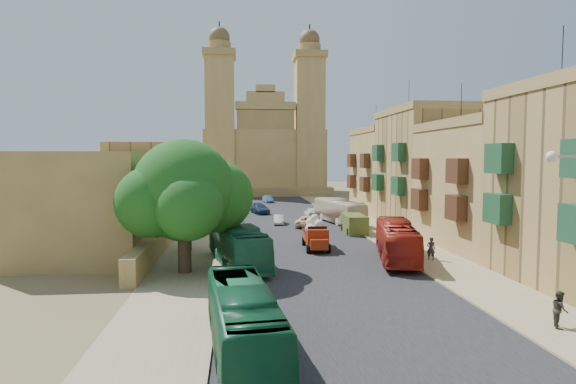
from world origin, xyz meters
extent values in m
plane|color=brown|center=(0.00, 0.00, 0.00)|extent=(260.00, 260.00, 0.00)
cube|color=black|center=(0.00, 30.00, 0.01)|extent=(14.00, 140.00, 0.01)
cube|color=#92825F|center=(9.50, 30.00, 0.01)|extent=(5.00, 140.00, 0.01)
cube|color=#92825F|center=(-9.50, 30.00, 0.01)|extent=(5.00, 140.00, 0.01)
cube|color=#92825F|center=(7.00, 30.00, 0.06)|extent=(0.25, 140.00, 0.12)
cube|color=#92825F|center=(-7.00, 30.00, 0.06)|extent=(0.25, 140.00, 0.12)
cylinder|color=black|center=(15.00, -0.20, 14.60)|extent=(0.06, 0.06, 3.60)
cube|color=#1D492B|center=(11.55, 0.92, 4.56)|extent=(0.90, 2.20, 2.00)
cube|color=#1D492B|center=(11.55, 0.92, 7.92)|extent=(0.90, 2.20, 2.00)
cube|color=#9C7D46|center=(16.00, 11.00, 5.25)|extent=(8.00, 14.00, 10.50)
cube|color=olive|center=(16.00, 11.00, 10.90)|extent=(8.20, 14.00, 0.80)
cylinder|color=black|center=(15.00, 13.80, 13.10)|extent=(0.06, 0.06, 3.60)
cube|color=#462617|center=(11.55, 7.08, 3.99)|extent=(0.90, 2.20, 2.00)
cube|color=#462617|center=(11.55, 14.92, 3.99)|extent=(0.90, 2.20, 2.00)
cube|color=#462617|center=(11.55, 7.08, 6.93)|extent=(0.90, 2.20, 2.00)
cube|color=#462617|center=(11.55, 14.92, 6.93)|extent=(0.90, 2.20, 2.00)
cube|color=#A6854B|center=(16.00, 25.00, 6.50)|extent=(8.00, 14.00, 13.00)
cube|color=olive|center=(16.00, 25.00, 13.40)|extent=(8.20, 14.00, 0.80)
cylinder|color=black|center=(15.00, 27.80, 15.60)|extent=(0.06, 0.06, 3.60)
cube|color=#1D492B|center=(11.55, 21.08, 4.94)|extent=(0.90, 2.20, 2.00)
cube|color=#1D492B|center=(11.55, 28.92, 4.94)|extent=(0.90, 2.20, 2.00)
cube|color=#1D492B|center=(11.55, 21.08, 8.58)|extent=(0.90, 2.20, 2.00)
cube|color=#1D492B|center=(11.55, 28.92, 8.58)|extent=(0.90, 2.20, 2.00)
cube|color=#9C7D46|center=(16.00, 39.00, 5.75)|extent=(8.00, 14.00, 11.50)
cube|color=olive|center=(16.00, 39.00, 11.90)|extent=(8.20, 14.00, 0.80)
cylinder|color=black|center=(15.00, 41.80, 14.10)|extent=(0.06, 0.06, 3.60)
cube|color=#462617|center=(11.55, 35.08, 4.37)|extent=(0.90, 2.20, 2.00)
cube|color=#462617|center=(11.55, 42.92, 4.37)|extent=(0.90, 2.20, 2.00)
cube|color=#462617|center=(11.55, 35.08, 7.59)|extent=(0.90, 2.20, 2.00)
cube|color=#462617|center=(11.55, 42.92, 7.59)|extent=(0.90, 2.20, 2.00)
cube|color=#9C7D46|center=(-12.50, 20.00, 0.90)|extent=(1.00, 40.00, 1.80)
cube|color=olive|center=(-18.00, 18.00, 4.20)|extent=(10.00, 28.00, 8.40)
cube|color=#A6854B|center=(-18.00, 44.00, 5.00)|extent=(10.00, 22.00, 10.00)
cube|color=#9C7D46|center=(0.00, 81.00, 7.00)|extent=(26.00, 20.00, 14.00)
cube|color=olive|center=(0.00, 70.50, 0.90)|extent=(28.00, 4.00, 1.80)
cube|color=olive|center=(0.00, 72.20, 10.00)|extent=(12.00, 2.00, 16.00)
cube|color=#9C7D46|center=(0.00, 72.20, 18.90)|extent=(12.60, 2.40, 1.60)
cube|color=#9C7D46|center=(0.00, 72.20, 20.60)|extent=(8.00, 2.00, 2.40)
cube|color=#9C7D46|center=(0.00, 72.20, 22.40)|extent=(4.00, 2.00, 1.60)
cube|color=#9C7D46|center=(-9.50, 73.50, 14.50)|extent=(6.00, 6.00, 29.00)
cube|color=olive|center=(-9.50, 73.50, 29.60)|extent=(6.80, 6.80, 1.40)
cylinder|color=olive|center=(-9.50, 73.50, 31.20)|extent=(4.80, 4.80, 1.80)
sphere|color=brown|center=(-9.50, 73.50, 33.00)|extent=(4.40, 4.40, 4.40)
cylinder|color=black|center=(-9.50, 73.50, 35.40)|extent=(0.28, 0.28, 1.80)
cube|color=#9C7D46|center=(9.50, 73.50, 14.50)|extent=(6.00, 6.00, 29.00)
cube|color=olive|center=(9.50, 73.50, 29.60)|extent=(6.80, 6.80, 1.40)
cylinder|color=olive|center=(9.50, 73.50, 31.20)|extent=(4.80, 4.80, 1.80)
sphere|color=brown|center=(9.50, 73.50, 33.00)|extent=(4.40, 4.40, 4.40)
cylinder|color=black|center=(9.50, 73.50, 35.40)|extent=(0.28, 0.28, 1.80)
cylinder|color=#3D2C1E|center=(-9.50, 4.00, 1.76)|extent=(0.93, 0.93, 3.53)
sphere|color=#124212|center=(-9.50, 4.00, 5.75)|extent=(7.05, 7.05, 7.05)
sphere|color=#124212|center=(-7.27, 5.11, 5.20)|extent=(5.20, 5.20, 5.20)
sphere|color=#124212|center=(-11.54, 3.16, 5.01)|extent=(4.83, 4.83, 4.83)
sphere|color=#124212|center=(-8.94, 1.77, 4.83)|extent=(4.45, 4.45, 4.45)
sphere|color=#124212|center=(-10.52, 6.04, 6.50)|extent=(4.08, 4.08, 4.08)
cylinder|color=#3D2C1E|center=(-10.00, 12.00, 1.13)|extent=(0.44, 0.44, 2.27)
sphere|color=#124212|center=(-10.00, 12.00, 3.42)|extent=(3.30, 3.30, 3.30)
cylinder|color=#3D2C1E|center=(-10.00, 24.00, 1.01)|extent=(0.44, 0.44, 2.03)
sphere|color=#124212|center=(-10.00, 24.00, 3.06)|extent=(2.95, 2.95, 2.95)
cylinder|color=#3D2C1E|center=(-10.00, 36.00, 0.97)|extent=(0.44, 0.44, 1.93)
sphere|color=#124212|center=(-10.00, 36.00, 2.92)|extent=(2.81, 2.81, 2.81)
cylinder|color=#3D2C1E|center=(-10.00, 48.00, 1.18)|extent=(0.44, 0.44, 2.36)
sphere|color=#124212|center=(-10.00, 48.00, 3.55)|extent=(3.43, 3.43, 3.43)
cylinder|color=gray|center=(7.30, -12.00, 8.00)|extent=(1.80, 0.12, 0.12)
sphere|color=white|center=(6.40, -12.00, 8.00)|extent=(0.44, 0.44, 0.44)
cube|color=#9E270C|center=(0.98, 12.44, 1.07)|extent=(2.00, 3.16, 0.77)
cube|color=black|center=(0.98, 12.44, 1.50)|extent=(2.05, 3.21, 0.10)
cube|color=#9E270C|center=(0.91, 10.47, 1.16)|extent=(1.86, 1.53, 1.55)
cube|color=#9E270C|center=(0.87, 9.43, 0.82)|extent=(1.50, 1.08, 0.86)
cube|color=black|center=(0.91, 10.47, 1.76)|extent=(1.64, 0.15, 0.77)
cylinder|color=black|center=(0.02, 9.72, 0.39)|extent=(0.33, 0.78, 0.77)
cylinder|color=black|center=(1.74, 9.66, 0.39)|extent=(0.33, 0.78, 0.77)
cylinder|color=black|center=(0.16, 13.50, 0.39)|extent=(0.33, 0.78, 0.77)
cylinder|color=black|center=(1.87, 13.44, 0.39)|extent=(0.33, 0.78, 0.77)
sphere|color=beige|center=(0.53, 11.94, 1.72)|extent=(0.95, 0.95, 0.95)
sphere|color=beige|center=(1.40, 12.17, 1.72)|extent=(0.95, 0.95, 0.95)
sphere|color=beige|center=(1.00, 12.96, 1.72)|extent=(0.95, 0.95, 0.95)
sphere|color=beige|center=(0.64, 12.54, 2.19)|extent=(0.86, 0.86, 0.86)
sphere|color=beige|center=(1.25, 11.66, 2.15)|extent=(0.86, 0.86, 0.86)
sphere|color=beige|center=(0.98, 12.36, 2.58)|extent=(0.77, 0.77, 0.77)
cube|color=#4D5C22|center=(6.45, 20.00, 0.98)|extent=(2.20, 4.79, 1.96)
cylinder|color=black|center=(5.47, 18.38, 0.39)|extent=(0.33, 0.79, 0.78)
cylinder|color=black|center=(7.33, 18.33, 0.39)|extent=(0.33, 0.79, 0.78)
cylinder|color=black|center=(5.57, 21.67, 0.39)|extent=(0.33, 0.79, 0.78)
cylinder|color=black|center=(7.42, 21.62, 0.39)|extent=(0.33, 0.79, 0.78)
imported|color=#115431|center=(-5.60, -10.55, 1.41)|extent=(3.38, 10.28, 2.81)
imported|color=#216846|center=(-5.84, 5.93, 1.53)|extent=(4.79, 11.29, 3.06)
imported|color=maroon|center=(6.50, 6.46, 1.50)|extent=(4.85, 11.07, 3.00)
imported|color=beige|center=(6.50, 28.03, 1.48)|extent=(4.77, 10.93, 2.96)
imported|color=#429CC6|center=(-3.96, 10.10, 0.54)|extent=(1.45, 3.23, 1.08)
imported|color=white|center=(-0.93, 27.75, 0.55)|extent=(1.51, 3.43, 1.10)
imported|color=#FFDFB2|center=(2.06, 25.22, 0.64)|extent=(3.26, 4.98, 1.27)
imported|color=#192E4C|center=(-2.71, 38.96, 0.70)|extent=(2.99, 5.15, 1.40)
imported|color=white|center=(3.97, 34.06, 0.65)|extent=(1.63, 3.87, 1.31)
imported|color=teal|center=(-0.50, 56.32, 0.60)|extent=(1.88, 3.83, 1.21)
imported|color=black|center=(9.17, 6.15, 0.90)|extent=(0.73, 0.56, 1.80)
imported|color=#312E27|center=(9.19, -8.95, 0.87)|extent=(0.95, 1.04, 1.74)
imported|color=#302E35|center=(9.13, 15.41, 0.75)|extent=(0.37, 0.88, 1.49)
camera|label=1|loc=(-5.73, -29.57, 7.94)|focal=30.00mm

